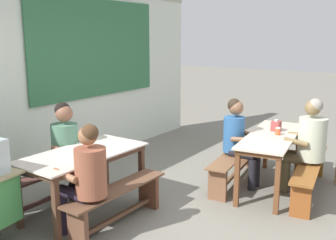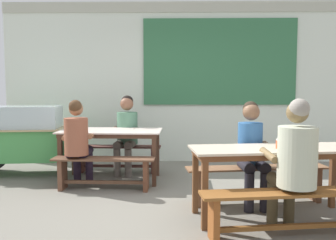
% 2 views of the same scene
% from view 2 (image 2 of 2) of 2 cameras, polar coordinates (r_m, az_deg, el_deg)
% --- Properties ---
extents(ground_plane, '(40.00, 40.00, 0.00)m').
position_cam_2_polar(ground_plane, '(4.49, 2.77, -13.09)').
color(ground_plane, slate).
extents(backdrop_wall, '(6.73, 0.23, 3.00)m').
position_cam_2_polar(backdrop_wall, '(6.87, 2.53, 6.56)').
color(backdrop_wall, silver).
rests_on(backdrop_wall, ground_plane).
extents(dining_table_far, '(1.53, 0.79, 0.77)m').
position_cam_2_polar(dining_table_far, '(5.48, -9.03, -2.43)').
color(dining_table_far, beige).
rests_on(dining_table_far, ground_plane).
extents(dining_table_near, '(1.86, 0.84, 0.77)m').
position_cam_2_polar(dining_table_near, '(4.01, 16.64, -5.36)').
color(dining_table_near, beige).
rests_on(dining_table_near, ground_plane).
extents(bench_far_back, '(1.43, 0.28, 0.44)m').
position_cam_2_polar(bench_far_back, '(6.04, -8.00, -5.54)').
color(bench_far_back, '#542F2A').
rests_on(bench_far_back, ground_plane).
extents(bench_far_front, '(1.41, 0.32, 0.44)m').
position_cam_2_polar(bench_far_front, '(5.06, -10.14, -7.66)').
color(bench_far_front, brown).
rests_on(bench_far_front, ground_plane).
extents(bench_near_back, '(1.76, 0.51, 0.44)m').
position_cam_2_polar(bench_near_back, '(4.56, 13.94, -9.15)').
color(bench_near_back, brown).
rests_on(bench_near_back, ground_plane).
extents(bench_near_front, '(1.84, 0.51, 0.44)m').
position_cam_2_polar(bench_near_front, '(3.65, 19.74, -12.65)').
color(bench_near_front, brown).
rests_on(bench_near_front, ground_plane).
extents(food_cart, '(1.79, 0.94, 1.11)m').
position_cam_2_polar(food_cart, '(6.25, -22.34, -2.22)').
color(food_cart, '#469A4D').
rests_on(food_cart, ground_plane).
extents(person_left_back_turned, '(0.44, 0.57, 1.24)m').
position_cam_2_polar(person_left_back_turned, '(5.15, -14.16, -2.90)').
color(person_left_back_turned, '#271C2D').
rests_on(person_left_back_turned, ground_plane).
extents(person_right_near_table, '(0.42, 0.53, 1.24)m').
position_cam_2_polar(person_right_near_table, '(4.38, 13.15, -4.19)').
color(person_right_near_table, black).
rests_on(person_right_near_table, ground_plane).
extents(person_near_front, '(0.51, 0.55, 1.31)m').
position_cam_2_polar(person_near_front, '(3.58, 19.45, -5.79)').
color(person_near_front, '#493F28').
rests_on(person_near_front, ground_plane).
extents(person_center_facing, '(0.48, 0.55, 1.28)m').
position_cam_2_polar(person_center_facing, '(5.90, -6.62, -1.42)').
color(person_center_facing, '#695E55').
rests_on(person_center_facing, ground_plane).
extents(tissue_box, '(0.13, 0.11, 0.16)m').
position_cam_2_polar(tissue_box, '(4.09, 19.74, -3.09)').
color(tissue_box, '#973C3C').
rests_on(tissue_box, dining_table_near).
extents(condiment_jar, '(0.07, 0.07, 0.10)m').
position_cam_2_polar(condiment_jar, '(3.93, 17.26, -3.64)').
color(condiment_jar, '#E2522C').
rests_on(condiment_jar, dining_table_near).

